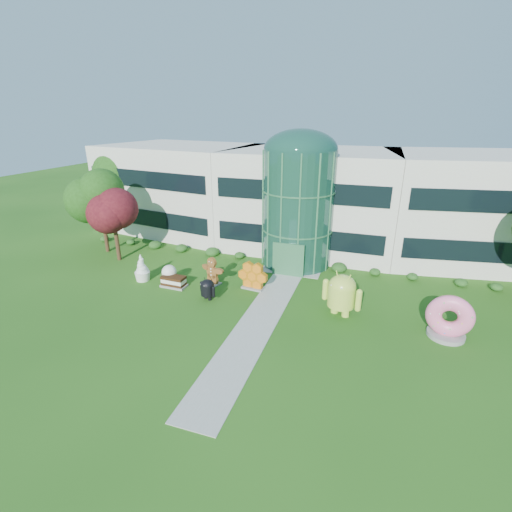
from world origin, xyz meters
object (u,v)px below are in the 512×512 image
(android_black, at_px, (207,288))
(donut, at_px, (450,316))
(gingerbread, at_px, (212,271))
(android_green, at_px, (342,292))

(android_black, xyz_separation_m, donut, (15.65, 0.23, 0.50))
(android_black, relative_size, gingerbread, 0.74)
(android_green, distance_m, android_black, 9.36)
(donut, bearing_deg, android_green, -178.38)
(android_green, distance_m, gingerbread, 10.20)
(gingerbread, bearing_deg, donut, 12.01)
(gingerbread, bearing_deg, android_black, -53.13)
(android_black, bearing_deg, android_green, 29.25)
(gingerbread, bearing_deg, android_green, 10.72)
(donut, bearing_deg, gingerbread, 179.56)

